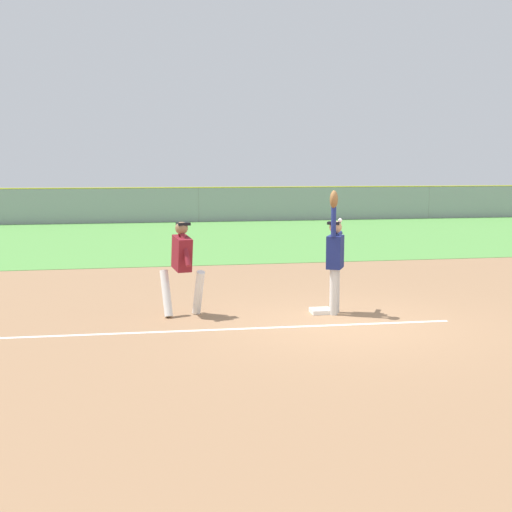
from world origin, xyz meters
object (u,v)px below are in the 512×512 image
Objects in this scene: fielder at (335,254)px; parked_car_silver at (32,205)px; baseball at (340,220)px; runner at (182,262)px; parked_car_black at (367,203)px; first_base at (321,311)px; parked_car_red at (260,203)px; parked_car_blue at (157,204)px.

parked_car_silver is (-8.47, 26.06, -0.45)m from fielder.
baseball is (0.06, -0.09, 0.62)m from fielder.
runner is 26.34m from parked_car_silver.
fielder is 27.18m from parked_car_black.
parked_car_red reaches higher than first_base.
parked_car_black is (6.07, -0.53, 0.00)m from parked_car_red.
fielder is at bearing -103.33° from parked_car_red.
parked_car_blue is 5.71m from parked_car_red.
parked_car_blue is at bearing 93.74° from first_base.
baseball is 26.24m from parked_car_red.
baseball reaches higher than parked_car_silver.
fielder is at bearing 121.03° from baseball.
parked_car_silver is at bearing -177.88° from parked_car_blue.
parked_car_black is at bearing -83.96° from fielder.
baseball reaches higher than runner.
parked_car_silver is at bearing -44.65° from fielder.
baseball is at bearing -112.52° from parked_car_black.
parked_car_red is 6.09m from parked_car_black.
first_base is 0.17× the size of fielder.
baseball is (0.28, -0.20, 1.70)m from first_base.
parked_car_silver is 6.57m from parked_car_blue.
first_base is at bearing -113.22° from parked_car_black.
parked_car_black is at bearing -9.94° from parked_car_red.
fielder reaches higher than first_base.
parked_car_silver is 18.36m from parked_car_black.
runner is at bearing 170.97° from baseball.
fielder reaches higher than parked_car_silver.
parked_car_blue is (-1.96, 25.99, -1.06)m from baseball.
parked_car_red is 1.02× the size of parked_car_black.
baseball reaches higher than parked_car_blue.
runner is (-2.54, 0.25, 0.96)m from first_base.
baseball is at bearing 148.36° from fielder.
fielder is 27.41m from parked_car_silver.
runner is 0.38× the size of parked_car_silver.
baseball is 26.09m from parked_car_blue.
parked_car_silver is at bearing 108.06° from baseball.
first_base is 0.08× the size of parked_car_red.
parked_car_blue is (0.86, 25.54, -0.32)m from runner.
baseball reaches higher than first_base.
first_base is at bearing -103.84° from parked_car_red.
parked_car_red is at bearing 3.17° from parked_car_blue.
parked_car_black is (9.87, 25.32, -0.45)m from fielder.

